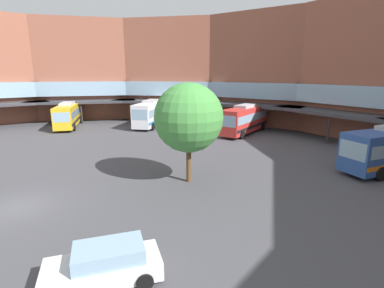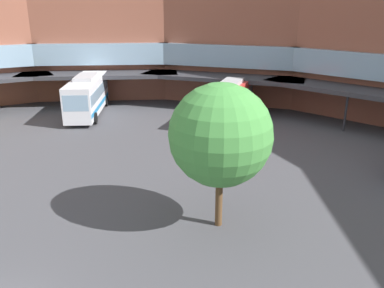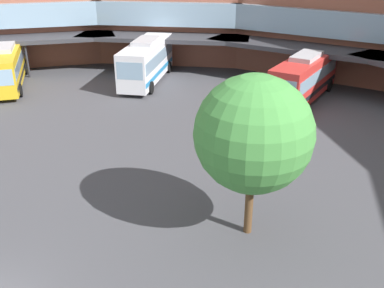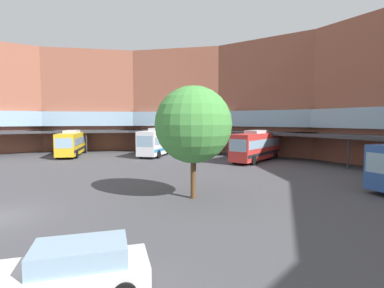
% 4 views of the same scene
% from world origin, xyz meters
% --- Properties ---
extents(station_building, '(82.38, 46.02, 16.75)m').
position_xyz_m(station_building, '(0.00, 22.65, 7.96)').
color(station_building, '#93543F').
rests_on(station_building, ground).
extents(bus_0, '(4.46, 10.38, 3.86)m').
position_xyz_m(bus_0, '(-3.81, 28.18, 1.95)').
color(bus_0, red).
rests_on(bus_0, ground).
extents(bus_1, '(10.34, 7.49, 3.67)m').
position_xyz_m(bus_1, '(-25.21, 13.15, 1.86)').
color(bus_1, gold).
rests_on(bus_1, ground).
extents(bus_4, '(7.75, 9.89, 3.99)m').
position_xyz_m(bus_4, '(-17.08, 22.73, 2.01)').
color(bus_4, white).
rests_on(bus_4, ground).
extents(plaza_tree, '(4.98, 4.98, 7.32)m').
position_xyz_m(plaza_tree, '(4.02, 10.43, 4.82)').
color(plaza_tree, brown).
rests_on(plaza_tree, ground).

